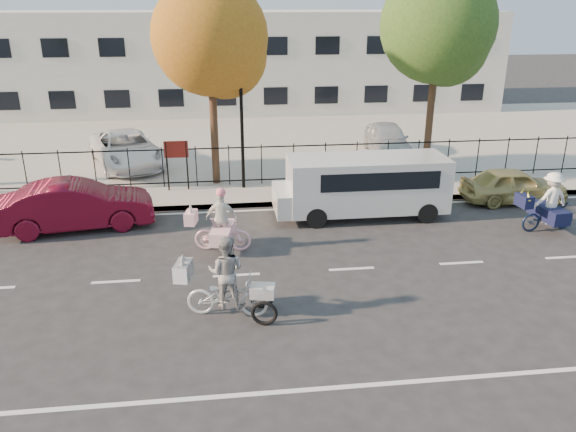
{
  "coord_description": "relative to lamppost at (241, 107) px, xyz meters",
  "views": [
    {
      "loc": [
        -0.22,
        -12.89,
        6.52
      ],
      "look_at": [
        1.47,
        1.2,
        1.1
      ],
      "focal_mm": 35.0,
      "sensor_mm": 36.0,
      "label": 1
    }
  ],
  "objects": [
    {
      "name": "street_sign",
      "position": [
        -2.35,
        0.0,
        -1.7
      ],
      "size": [
        0.85,
        0.06,
        1.8
      ],
      "color": "black",
      "rests_on": "sidewalk"
    },
    {
      "name": "lot_car_b",
      "position": [
        -4.66,
        3.55,
        -2.26
      ],
      "size": [
        3.96,
        5.55,
        1.4
      ],
      "primitive_type": "imported",
      "rotation": [
        0.0,
        0.0,
        0.36
      ],
      "color": "white",
      "rests_on": "parking_lot"
    },
    {
      "name": "tree_east",
      "position": [
        7.55,
        1.45,
        2.41
      ],
      "size": [
        4.3,
        4.3,
        7.88
      ],
      "color": "#442D1D",
      "rests_on": "ground"
    },
    {
      "name": "iron_fence",
      "position": [
        -0.5,
        0.4,
        -2.21
      ],
      "size": [
        58.0,
        0.06,
        1.5
      ],
      "primitive_type": null,
      "color": "black",
      "rests_on": "sidewalk"
    },
    {
      "name": "ground",
      "position": [
        -0.5,
        -6.8,
        -3.11
      ],
      "size": [
        120.0,
        120.0,
        0.0
      ],
      "primitive_type": "plane",
      "color": "#333334"
    },
    {
      "name": "gold_sedan",
      "position": [
        9.22,
        -2.3,
        -2.5
      ],
      "size": [
        3.59,
        1.47,
        1.22
      ],
      "primitive_type": "imported",
      "rotation": [
        0.0,
        0.0,
        1.56
      ],
      "color": "tan",
      "rests_on": "ground"
    },
    {
      "name": "bull_bike",
      "position": [
        8.99,
        -4.86,
        -2.38
      ],
      "size": [
        2.0,
        1.38,
        1.83
      ],
      "rotation": [
        0.0,
        0.0,
        1.68
      ],
      "color": "#101D38",
      "rests_on": "ground"
    },
    {
      "name": "parking_lot",
      "position": [
        -0.5,
        8.2,
        -3.04
      ],
      "size": [
        60.0,
        15.6,
        0.15
      ],
      "primitive_type": "cube",
      "color": "#A8A399",
      "rests_on": "ground"
    },
    {
      "name": "curb",
      "position": [
        -0.5,
        -1.75,
        -3.04
      ],
      "size": [
        60.0,
        0.1,
        0.15
      ],
      "primitive_type": "cube",
      "color": "#A8A399",
      "rests_on": "ground"
    },
    {
      "name": "sidewalk",
      "position": [
        -0.5,
        -0.7,
        -3.04
      ],
      "size": [
        60.0,
        2.2,
        0.15
      ],
      "primitive_type": "cube",
      "color": "#A8A399",
      "rests_on": "ground"
    },
    {
      "name": "road_markings",
      "position": [
        -0.5,
        -6.8,
        -3.11
      ],
      "size": [
        60.0,
        9.52,
        0.01
      ],
      "primitive_type": null,
      "color": "silver",
      "rests_on": "ground"
    },
    {
      "name": "zebra_trike",
      "position": [
        -0.75,
        -8.71,
        -2.38
      ],
      "size": [
        2.21,
        1.14,
        1.89
      ],
      "rotation": [
        0.0,
        0.0,
        1.36
      ],
      "color": "silver",
      "rests_on": "ground"
    },
    {
      "name": "white_van",
      "position": [
        3.72,
        -3.0,
        -2.03
      ],
      "size": [
        5.48,
        1.88,
        1.95
      ],
      "rotation": [
        0.0,
        0.0,
        0.0
      ],
      "color": "white",
      "rests_on": "ground"
    },
    {
      "name": "unicorn_bike",
      "position": [
        -0.85,
        -5.19,
        -2.43
      ],
      "size": [
        1.86,
        1.32,
        1.84
      ],
      "rotation": [
        0.0,
        0.0,
        1.39
      ],
      "color": "#FABED1",
      "rests_on": "ground"
    },
    {
      "name": "lot_car_d",
      "position": [
        6.56,
        4.06,
        -2.27
      ],
      "size": [
        2.01,
        4.22,
        1.39
      ],
      "primitive_type": "imported",
      "rotation": [
        0.0,
        0.0,
        -0.09
      ],
      "color": "#B8BCC0",
      "rests_on": "parking_lot"
    },
    {
      "name": "lamppost",
      "position": [
        0.0,
        0.0,
        0.0
      ],
      "size": [
        0.36,
        0.36,
        4.33
      ],
      "color": "black",
      "rests_on": "sidewalk"
    },
    {
      "name": "red_sedan",
      "position": [
        -5.2,
        -3.0,
        -2.37
      ],
      "size": [
        4.71,
        2.3,
        1.49
      ],
      "primitive_type": "imported",
      "rotation": [
        0.0,
        0.0,
        1.74
      ],
      "color": "#5A0A1D",
      "rests_on": "ground"
    },
    {
      "name": "building",
      "position": [
        -0.5,
        18.2,
        -0.11
      ],
      "size": [
        34.0,
        10.0,
        6.0
      ],
      "primitive_type": "cube",
      "color": "silver",
      "rests_on": "ground"
    },
    {
      "name": "tree_mid",
      "position": [
        -0.85,
        0.78,
        2.09
      ],
      "size": [
        4.05,
        4.05,
        7.43
      ],
      "color": "#442D1D",
      "rests_on": "ground"
    }
  ]
}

